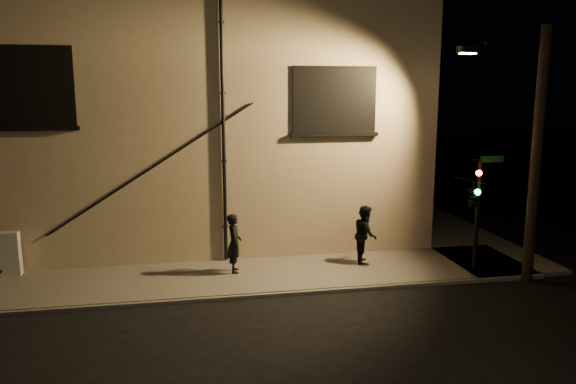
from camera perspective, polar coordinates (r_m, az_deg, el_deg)
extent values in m
plane|color=black|center=(15.06, 1.60, -10.30)|extent=(90.00, 90.00, 0.00)
cube|color=#595650|center=(16.13, -10.18, -8.79)|extent=(20.00, 3.00, 0.12)
cube|color=#595650|center=(24.33, 12.55, -2.25)|extent=(3.00, 16.00, 0.12)
cube|color=tan|center=(22.76, -10.82, 7.61)|extent=(16.00, 12.00, 8.50)
cube|color=black|center=(17.16, -24.53, 9.77)|extent=(2.20, 0.10, 2.20)
cube|color=#A5B28C|center=(17.18, -24.52, 9.77)|extent=(1.98, 0.05, 1.98)
cube|color=black|center=(17.35, 4.76, 9.35)|extent=(2.60, 0.10, 2.00)
cube|color=#A5B28C|center=(17.36, 4.75, 9.35)|extent=(2.38, 0.05, 1.78)
cylinder|color=black|center=(16.73, -6.59, 6.90)|extent=(0.11, 0.11, 8.30)
cylinder|color=black|center=(16.87, -13.98, 2.21)|extent=(5.96, 0.04, 3.75)
cylinder|color=black|center=(16.86, -13.58, 2.43)|extent=(5.96, 0.04, 3.75)
imported|color=black|center=(16.19, -5.48, -5.20)|extent=(0.42, 0.63, 1.71)
imported|color=black|center=(17.15, 7.86, -4.27)|extent=(0.84, 0.98, 1.76)
cylinder|color=black|center=(16.98, 18.66, -2.37)|extent=(0.12, 0.12, 3.20)
imported|color=black|center=(16.64, 18.34, -0.22)|extent=(0.74, 1.97, 0.78)
sphere|color=#FF140C|center=(16.39, 18.83, 1.83)|extent=(0.17, 0.17, 0.17)
sphere|color=#14FF3F|center=(16.47, 18.72, 0.00)|extent=(0.17, 0.17, 0.17)
cube|color=#0C4C1E|center=(16.88, 20.02, 3.16)|extent=(0.70, 0.03, 0.18)
cylinder|color=black|center=(16.63, 23.91, 3.18)|extent=(0.29, 0.29, 6.97)
cylinder|color=black|center=(16.58, 21.26, 13.76)|extent=(1.77, 0.97, 0.10)
cube|color=black|center=(16.65, 17.81, 13.62)|extent=(0.55, 0.28, 0.18)
cube|color=#FFC672|center=(16.64, 17.79, 13.28)|extent=(0.42, 0.20, 0.04)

